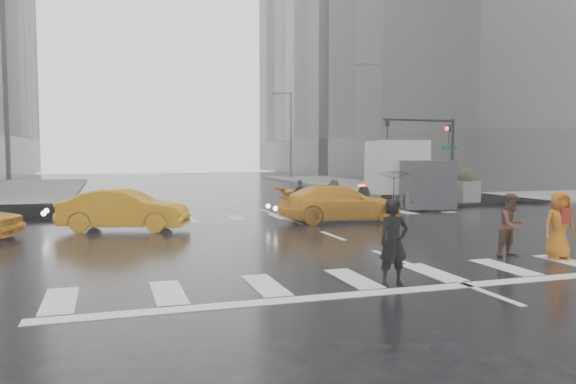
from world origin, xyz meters
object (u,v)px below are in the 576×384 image
object	(u,v)px
pedestrian_orange	(559,225)
box_truck	(403,171)
taxi_mid	(124,210)
pedestrian_brown	(512,225)
traffic_signal_pole	(436,144)

from	to	relation	value
pedestrian_orange	box_truck	world-z (taller)	box_truck
pedestrian_orange	taxi_mid	world-z (taller)	pedestrian_orange
pedestrian_brown	box_truck	xyz separation A→B (m)	(4.40, 13.54, 0.96)
box_truck	pedestrian_orange	bearing A→B (deg)	-89.52
traffic_signal_pole	pedestrian_brown	size ratio (longest dim) A/B	2.66
box_truck	traffic_signal_pole	bearing A→B (deg)	-8.83
traffic_signal_pole	box_truck	distance (m)	2.16
pedestrian_orange	box_truck	size ratio (longest dim) A/B	0.28
taxi_mid	box_truck	size ratio (longest dim) A/B	0.70
traffic_signal_pole	pedestrian_brown	distance (m)	14.38
taxi_mid	box_truck	xyz separation A→B (m)	(14.05, 5.13, 1.07)
pedestrian_brown	pedestrian_orange	world-z (taller)	pedestrian_orange
traffic_signal_pole	taxi_mid	xyz separation A→B (m)	(-15.56, -4.48, -2.48)
pedestrian_brown	taxi_mid	distance (m)	12.81
traffic_signal_pole	pedestrian_brown	xyz separation A→B (m)	(-5.90, -12.90, -2.37)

